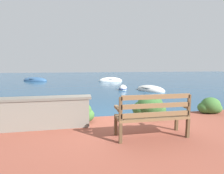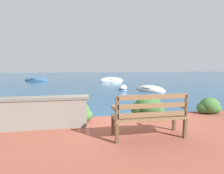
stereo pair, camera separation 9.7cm
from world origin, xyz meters
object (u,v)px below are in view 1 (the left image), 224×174
(park_bench, at_px, (152,114))
(mooring_buoy, at_px, (123,89))
(rowboat_nearest, at_px, (150,90))
(rowboat_far, at_px, (35,80))
(rowboat_mid, at_px, (111,81))

(park_bench, bearing_deg, mooring_buoy, 85.28)
(park_bench, relative_size, mooring_buoy, 2.47)
(rowboat_nearest, height_order, rowboat_far, rowboat_far)
(rowboat_nearest, bearing_deg, park_bench, 133.48)
(mooring_buoy, bearing_deg, park_bench, -100.49)
(rowboat_far, relative_size, mooring_buoy, 5.28)
(park_bench, xyz_separation_m, rowboat_mid, (1.94, 15.21, -0.64))
(rowboat_nearest, distance_m, rowboat_far, 13.36)
(park_bench, height_order, mooring_buoy, park_bench)
(rowboat_nearest, bearing_deg, mooring_buoy, 46.64)
(rowboat_far, bearing_deg, park_bench, 139.74)
(rowboat_mid, height_order, rowboat_far, rowboat_mid)
(rowboat_nearest, xyz_separation_m, mooring_buoy, (-1.78, 0.65, 0.04))
(rowboat_mid, relative_size, rowboat_far, 0.80)
(rowboat_nearest, height_order, rowboat_mid, rowboat_mid)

